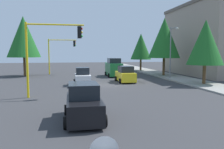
# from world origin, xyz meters

# --- Properties ---
(ground_plane) EXTENTS (120.00, 120.00, 0.00)m
(ground_plane) POSITION_xyz_m (0.00, 0.00, 0.00)
(ground_plane) COLOR #353538
(sidewalk_kerb) EXTENTS (80.00, 4.00, 0.15)m
(sidewalk_kerb) POSITION_xyz_m (-5.00, 10.50, 0.07)
(sidewalk_kerb) COLOR gray
(sidewalk_kerb) RESTS_ON ground
(lane_arrow_near) EXTENTS (2.40, 1.10, 1.10)m
(lane_arrow_near) POSITION_xyz_m (11.51, -3.00, 0.01)
(lane_arrow_near) COLOR silver
(lane_arrow_near) RESTS_ON ground
(apartment_block) EXTENTS (16.83, 9.30, 11.39)m
(apartment_block) POSITION_xyz_m (-8.98, 18.50, 5.71)
(apartment_block) COLOR gray
(apartment_block) RESTS_ON ground
(traffic_signal_near_right) EXTENTS (0.36, 4.59, 5.98)m
(traffic_signal_near_right) POSITION_xyz_m (6.00, -5.74, 4.21)
(traffic_signal_near_right) COLOR yellow
(traffic_signal_near_right) RESTS_ON ground
(traffic_signal_far_right) EXTENTS (0.36, 4.59, 5.83)m
(traffic_signal_far_right) POSITION_xyz_m (-14.00, -5.72, 4.12)
(traffic_signal_far_right) COLOR yellow
(traffic_signal_far_right) RESTS_ON ground
(street_lamp_curbside) EXTENTS (2.15, 0.28, 7.00)m
(street_lamp_curbside) POSITION_xyz_m (-3.61, 9.20, 4.35)
(street_lamp_curbside) COLOR slate
(street_lamp_curbside) RESTS_ON ground
(tree_roadside_far) EXTENTS (4.00, 4.00, 7.30)m
(tree_roadside_far) POSITION_xyz_m (-18.00, 9.50, 4.79)
(tree_roadside_far) COLOR brown
(tree_roadside_far) RESTS_ON ground
(tree_opposite_side) EXTENTS (4.97, 4.97, 9.11)m
(tree_opposite_side) POSITION_xyz_m (-12.00, -11.00, 6.00)
(tree_opposite_side) COLOR brown
(tree_opposite_side) RESTS_ON ground
(tree_roadside_near) EXTENTS (3.94, 3.94, 7.20)m
(tree_roadside_near) POSITION_xyz_m (2.00, 10.50, 4.72)
(tree_roadside_near) COLOR brown
(tree_roadside_near) RESTS_ON ground
(tree_roadside_mid) EXTENTS (4.81, 4.81, 8.83)m
(tree_roadside_mid) POSITION_xyz_m (-8.00, 10.00, 5.81)
(tree_roadside_mid) COLOR brown
(tree_roadside_mid) RESTS_ON ground
(delivery_van_green) EXTENTS (4.80, 2.22, 2.77)m
(delivery_van_green) POSITION_xyz_m (-9.14, 2.41, 1.28)
(delivery_van_green) COLOR #1E7238
(delivery_van_green) RESTS_ON ground
(car_white) EXTENTS (3.72, 1.92, 1.98)m
(car_white) POSITION_xyz_m (-0.26, -2.81, 0.89)
(car_white) COLOR white
(car_white) RESTS_ON ground
(car_yellow) EXTENTS (4.13, 2.06, 1.98)m
(car_yellow) POSITION_xyz_m (-2.18, 2.53, 0.90)
(car_yellow) COLOR yellow
(car_yellow) RESTS_ON ground
(car_black) EXTENTS (4.05, 2.07, 1.98)m
(car_black) POSITION_xyz_m (13.00, -3.50, 0.90)
(car_black) COLOR black
(car_black) RESTS_ON ground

